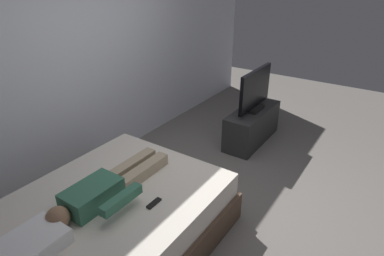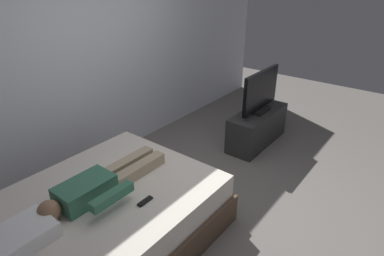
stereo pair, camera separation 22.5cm
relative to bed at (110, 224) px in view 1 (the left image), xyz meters
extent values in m
plane|color=slate|center=(1.07, -0.54, -0.26)|extent=(10.00, 10.00, 0.00)
cube|color=silver|center=(1.47, 1.31, 1.14)|extent=(6.40, 0.10, 2.80)
cube|color=brown|center=(0.00, 0.00, -0.11)|extent=(2.04, 1.60, 0.30)
cube|color=silver|center=(0.00, 0.00, 0.16)|extent=(1.96, 1.52, 0.24)
cube|color=white|center=(-0.70, 0.00, 0.34)|extent=(0.48, 0.34, 0.12)
cube|color=#387056|center=(-0.10, 0.04, 0.37)|extent=(0.48, 0.28, 0.18)
sphere|color=#936B4C|center=(-0.43, 0.04, 0.37)|extent=(0.18, 0.18, 0.18)
cube|color=tan|center=(0.44, -0.04, 0.33)|extent=(0.60, 0.11, 0.11)
cube|color=tan|center=(0.44, 0.12, 0.33)|extent=(0.60, 0.11, 0.11)
cube|color=#387056|center=(-0.04, -0.24, 0.41)|extent=(0.40, 0.08, 0.08)
cube|color=black|center=(0.18, -0.38, 0.29)|extent=(0.15, 0.04, 0.02)
cube|color=#2D2D2D|center=(2.61, -0.18, -0.01)|extent=(1.10, 0.40, 0.50)
cube|color=black|center=(2.61, -0.18, 0.26)|extent=(0.32, 0.20, 0.05)
cube|color=black|center=(2.61, -0.18, 0.56)|extent=(0.88, 0.05, 0.54)
camera|label=1|loc=(-1.42, -1.85, 2.05)|focal=30.33mm
camera|label=2|loc=(-1.29, -2.03, 2.05)|focal=30.33mm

